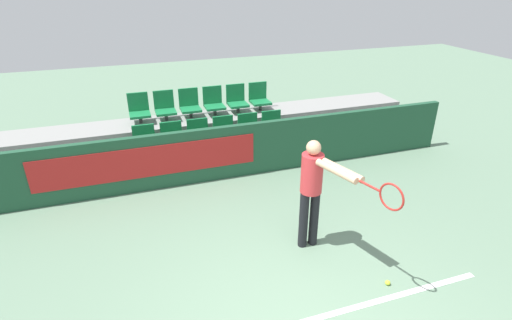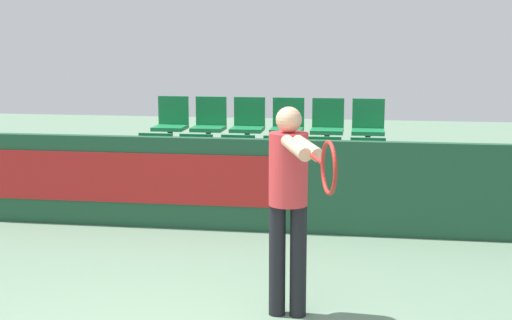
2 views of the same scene
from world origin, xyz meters
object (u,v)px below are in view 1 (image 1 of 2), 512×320
Objects in this scene: stadium_chair_5 at (273,127)px; stadium_chair_11 at (259,98)px; stadium_chair_2 at (199,136)px; stadium_chair_0 at (145,143)px; stadium_chair_3 at (225,133)px; stadium_chair_7 at (165,107)px; tennis_player at (315,186)px; stadium_chair_8 at (190,105)px; tennis_ball at (388,283)px; stadium_chair_1 at (173,140)px; stadium_chair_6 at (139,110)px; stadium_chair_10 at (237,100)px; stadium_chair_4 at (249,130)px; stadium_chair_9 at (214,102)px.

stadium_chair_11 is at bearing 90.00° from stadium_chair_5.
stadium_chair_11 reaches higher than stadium_chair_2.
stadium_chair_0 is 1.56m from stadium_chair_3.
tennis_player is at bearing -69.51° from stadium_chair_7.
stadium_chair_8 is at bearing 120.59° from stadium_chair_3.
stadium_chair_1 is at bearing 116.74° from tennis_ball.
stadium_chair_10 is (2.08, 0.00, 0.00)m from stadium_chair_6.
tennis_ball is at bearing -90.03° from stadium_chair_5.
stadium_chair_1 is 3.48m from tennis_player.
stadium_chair_3 is at bearing 180.00° from stadium_chair_4.
tennis_player is at bearing -90.97° from stadium_chair_10.
tennis_player is at bearing 120.08° from tennis_ball.
stadium_chair_6 is (-2.60, 0.88, 0.39)m from stadium_chair_5.
stadium_chair_0 is 1.00× the size of stadium_chair_6.
stadium_chair_1 is at bearing -139.77° from stadium_chair_9.
stadium_chair_3 is (0.52, 0.00, 0.00)m from stadium_chair_2.
tennis_player is at bearing -72.66° from stadium_chair_2.
stadium_chair_9 is (-1.04, 0.88, 0.39)m from stadium_chair_5.
stadium_chair_9 reaches higher than stadium_chair_3.
stadium_chair_1 is at bearing -150.58° from stadium_chair_10.
stadium_chair_9 is (-0.52, 0.88, 0.39)m from stadium_chair_4.
stadium_chair_3 is at bearing -90.00° from stadium_chair_9.
stadium_chair_5 is at bearing 0.00° from stadium_chair_1.
stadium_chair_10 is at bearing 0.00° from stadium_chair_7.
stadium_chair_5 is 1.00× the size of stadium_chair_7.
stadium_chair_0 is at bearing 105.95° from tennis_player.
stadium_chair_3 is 1.09m from stadium_chair_10.
stadium_chair_4 reaches higher than tennis_ball.
stadium_chair_7 is at bearing 112.55° from tennis_ball.
stadium_chair_0 and stadium_chair_3 have the same top height.
stadium_chair_4 is at bearing -22.93° from stadium_chair_6.
stadium_chair_9 reaches higher than stadium_chair_1.
stadium_chair_6 is (0.00, 0.88, 0.39)m from stadium_chair_0.
stadium_chair_1 is 1.00× the size of stadium_chair_5.
stadium_chair_1 is 1.42m from stadium_chair_9.
stadium_chair_0 is 2.29m from stadium_chair_10.
stadium_chair_6 reaches higher than stadium_chair_2.
stadium_chair_8 reaches higher than stadium_chair_4.
stadium_chair_11 is at bearing 0.00° from stadium_chair_8.
stadium_chair_3 and stadium_chair_5 have the same top height.
stadium_chair_3 reaches higher than tennis_ball.
stadium_chair_0 is 2.78m from stadium_chair_11.
stadium_chair_2 and stadium_chair_5 have the same top height.
tennis_player is (-0.59, -4.00, -0.03)m from stadium_chair_11.
stadium_chair_7 is 4.27m from tennis_player.
stadium_chair_2 is 1.00× the size of stadium_chair_6.
tennis_ball is (1.56, -4.13, -0.62)m from stadium_chair_2.
stadium_chair_7 is 1.00× the size of stadium_chair_10.
tennis_ball is at bearing -57.79° from stadium_chair_0.
stadium_chair_10 is (1.56, 0.00, 0.00)m from stadium_chair_7.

